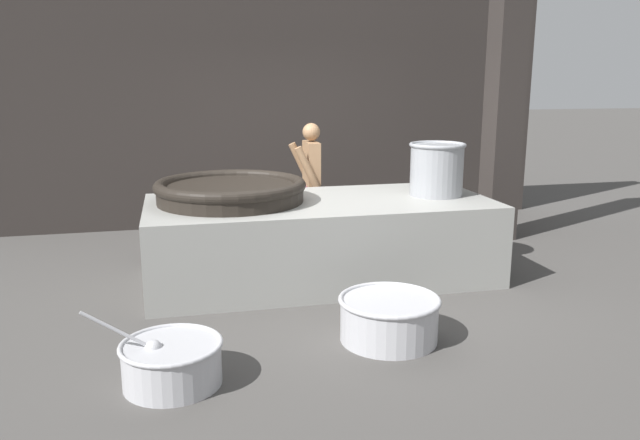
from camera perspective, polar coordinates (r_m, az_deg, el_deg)
The scene contains 9 objects.
ground_plane at distance 6.49m, azimuth 0.00°, elevation -5.26°, with size 60.00×60.00×0.00m, color #474442.
back_wall at distance 8.81m, azimuth -4.13°, elevation 12.59°, with size 7.72×0.24×3.95m, color #2D2826.
support_pillar at distance 8.15m, azimuth 16.61°, elevation 12.07°, with size 0.37×0.37×3.95m, color #2D2826.
hearth_platform at distance 6.37m, azimuth 0.00°, elevation -1.78°, with size 3.45×1.56×0.81m.
giant_wok_near at distance 6.25m, azimuth -8.18°, elevation 2.73°, with size 1.50×1.50×0.22m.
stock_pot at distance 6.63m, azimuth 10.63°, elevation 4.67°, with size 0.59×0.59×0.55m.
cook at distance 7.49m, azimuth -0.85°, elevation 3.60°, with size 0.35×0.55×1.50m.
prep_bowl_vegetables at distance 4.40m, azimuth -13.41°, elevation -12.42°, with size 0.90×0.69×0.59m.
prep_bowl_meat at distance 4.97m, azimuth 6.33°, elevation -8.77°, with size 0.80×0.80×0.35m.
Camera 1 is at (-1.42, -6.00, 2.03)m, focal length 35.00 mm.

